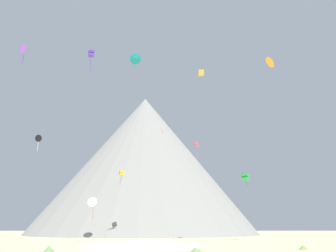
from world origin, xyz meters
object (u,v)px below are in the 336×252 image
at_px(bush_near_left, 196,250).
at_px(kite_white_low, 92,202).
at_px(bush_scatter_east, 49,252).
at_px(kite_rainbow_mid, 196,145).
at_px(bush_far_right, 303,247).
at_px(rock_massif, 145,166).
at_px(kite_green_low, 246,177).
at_px(kite_violet_high, 23,51).
at_px(kite_teal_high, 135,59).
at_px(kite_gold_high, 201,73).
at_px(kite_indigo_high, 91,54).
at_px(kite_yellow_mid, 122,173).
at_px(kite_pink_mid, 162,131).
at_px(kite_black_mid, 39,138).
at_px(kite_orange_high, 269,63).

bearing_deg(bush_near_left, kite_white_low, 112.84).
xyz_separation_m(bush_scatter_east, kite_rainbow_mid, (17.75, 45.57, 19.97)).
xyz_separation_m(bush_far_right, rock_massif, (-23.00, 80.18, 22.48)).
distance_m(bush_near_left, kite_green_low, 40.41).
xyz_separation_m(bush_far_right, kite_violet_high, (-39.43, 8.95, 29.90)).
height_order(bush_scatter_east, kite_teal_high, kite_teal_high).
height_order(kite_gold_high, kite_indigo_high, kite_indigo_high).
distance_m(rock_massif, kite_yellow_mid, 40.64).
distance_m(kite_green_low, kite_pink_mid, 21.42).
relative_size(bush_far_right, kite_green_low, 0.29).
height_order(bush_far_right, kite_black_mid, kite_black_mid).
bearing_deg(rock_massif, bush_scatter_east, -92.47).
bearing_deg(kite_black_mid, bush_near_left, 137.16).
relative_size(bush_scatter_east, kite_violet_high, 0.56).
distance_m(bush_near_left, kite_rainbow_mid, 45.55).
relative_size(kite_white_low, kite_indigo_high, 0.98).
bearing_deg(kite_rainbow_mid, kite_green_low, -56.44).
bearing_deg(kite_yellow_mid, kite_indigo_high, -48.62).
distance_m(kite_pink_mid, kite_black_mid, 30.63).
relative_size(kite_violet_high, kite_yellow_mid, 1.04).
xyz_separation_m(kite_teal_high, kite_gold_high, (14.25, -3.48, -4.79)).
xyz_separation_m(bush_scatter_east, kite_violet_high, (-12.52, 19.32, 29.67)).
bearing_deg(kite_indigo_high, bush_scatter_east, 78.94).
bearing_deg(kite_green_low, bush_far_right, -49.28).
xyz_separation_m(kite_teal_high, kite_orange_high, (28.52, -4.89, -3.00)).
distance_m(kite_pink_mid, kite_gold_high, 17.32).
xyz_separation_m(rock_massif, kite_teal_high, (0.10, -50.65, 16.03)).
distance_m(kite_indigo_high, kite_rainbow_mid, 30.62).
relative_size(kite_yellow_mid, kite_indigo_high, 0.66).
bearing_deg(kite_pink_mid, bush_far_right, -96.35).
height_order(rock_massif, kite_teal_high, rock_massif).
height_order(kite_violet_high, kite_pink_mid, kite_violet_high).
bearing_deg(bush_near_left, kite_black_mid, 128.30).
height_order(bush_near_left, kite_indigo_high, kite_indigo_high).
bearing_deg(rock_massif, kite_orange_high, -62.74).
distance_m(bush_far_right, rock_massif, 86.39).
xyz_separation_m(rock_massif, kite_pink_mid, (6.16, -59.82, -2.93)).
bearing_deg(rock_massif, kite_violet_high, -102.99).
height_order(bush_far_right, kite_orange_high, kite_orange_high).
distance_m(bush_near_left, kite_orange_high, 50.18).
xyz_separation_m(kite_white_low, kite_pink_mid, (16.29, -21.55, 11.73)).
distance_m(bush_far_right, kite_violet_high, 50.29).
xyz_separation_m(kite_white_low, kite_green_low, (33.68, -11.38, 4.46)).
bearing_deg(kite_rainbow_mid, kite_violet_high, -169.85).
bearing_deg(kite_green_low, kite_indigo_high, -132.33).
xyz_separation_m(kite_orange_high, kite_rainbow_mid, (-14.78, 10.56, -15.32)).
relative_size(kite_gold_high, kite_black_mid, 0.30).
bearing_deg(bush_scatter_east, kite_pink_mid, 71.86).
bearing_deg(kite_white_low, kite_violet_high, 88.74).
bearing_deg(kite_teal_high, bush_scatter_east, -105.21).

